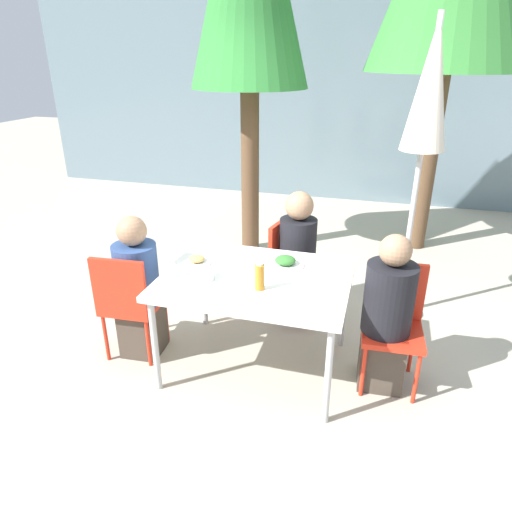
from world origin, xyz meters
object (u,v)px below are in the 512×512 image
Objects in this scene: person_left at (139,291)px; drinking_cup at (171,271)px; chair_right at (393,316)px; salad_bowl at (203,275)px; person_right at (386,318)px; closed_umbrella at (428,103)px; chair_far at (290,262)px; person_far at (297,260)px; chair_left at (128,299)px; bottle at (260,277)px.

drinking_cup is at bearing -23.29° from person_left.
chair_right is 5.43× the size of salad_bowl.
salad_bowl is at bearing 5.73° from person_right.
person_right is at bearing 58.14° from chair_right.
chair_right is 0.35× the size of closed_umbrella.
chair_far is (0.96, 0.87, -0.03)m from person_left.
person_far is (0.07, -0.06, 0.06)m from chair_far.
chair_far is at bearing 38.14° from person_left.
salad_bowl is (-0.41, -0.95, 0.28)m from chair_far.
person_far is at bearing 53.17° from drinking_cup.
person_right is at bearing 58.09° from person_far.
chair_far is at bearing 39.48° from chair_left.
person_far reaches higher than person_right.
chair_right is (1.82, 0.20, -0.03)m from person_left.
person_far is (-0.79, 0.61, 0.06)m from chair_right.
person_right is at bearing -0.25° from person_left.
chair_far is 0.35× the size of closed_umbrella.
person_right is (1.82, 0.20, 0.03)m from chair_left.
drinking_cup is at bearing -179.72° from bottle.
person_left is at bearing 160.70° from drinking_cup.
person_left is 5.81× the size of bottle.
chair_right is at bearing 2.26° from person_left.
chair_left is at bearing 2.78° from person_right.
person_right is (-0.05, -0.08, 0.03)m from chair_right.
chair_left is 1.00× the size of chair_far.
bottle is at bearing -4.80° from salad_bowl.
person_right reaches higher than chair_left.
bottle is (-0.00, -0.99, 0.34)m from chair_far.
person_far is at bearing 34.01° from person_left.
closed_umbrella is at bearing 42.06° from salad_bowl.
person_right reaches higher than chair_right.
closed_umbrella reaches higher than person_left.
person_right is 0.46× the size of closed_umbrella.
person_far is at bearing 58.14° from chair_far.
chair_left is 1.06m from bottle.
person_right reaches higher than bottle.
person_left is 1.83m from chair_right.
person_right is 1.48m from drinking_cup.
chair_left is 1.39m from chair_far.
person_far reaches higher than chair_far.
closed_umbrella is 2.09m from salad_bowl.
person_far is 11.74× the size of drinking_cup.
chair_right is at bearing 63.38° from person_far.
chair_right is 1.54m from drinking_cup.
person_far is at bearing 85.68° from bottle.
chair_far reaches higher than drinking_cup.
person_left reaches higher than drinking_cup.
chair_far is 0.11m from person_far.
chair_far is at bearing 57.79° from drinking_cup.
person_right is 1.01m from person_far.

